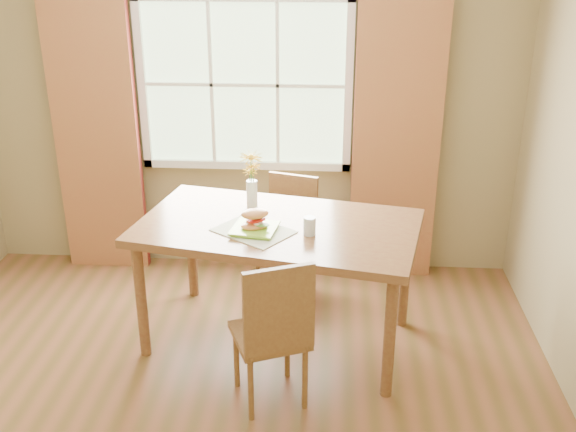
# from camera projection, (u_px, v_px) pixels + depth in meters

# --- Properties ---
(room) EXTENTS (4.24, 3.84, 2.74)m
(room) POSITION_uv_depth(u_px,v_px,m) (199.00, 193.00, 3.40)
(room) COLOR brown
(room) RESTS_ON ground
(window) EXTENTS (1.62, 0.06, 1.32)m
(window) POSITION_uv_depth(u_px,v_px,m) (245.00, 85.00, 5.06)
(window) COLOR #BBE1AA
(window) RESTS_ON room
(curtain_left) EXTENTS (0.65, 0.08, 2.20)m
(curtain_left) POSITION_uv_depth(u_px,v_px,m) (97.00, 137.00, 5.20)
(curtain_left) COLOR maroon
(curtain_left) RESTS_ON room
(curtain_right) EXTENTS (0.65, 0.08, 2.20)m
(curtain_right) POSITION_uv_depth(u_px,v_px,m) (396.00, 142.00, 5.06)
(curtain_right) COLOR maroon
(curtain_right) RESTS_ON room
(dining_table) EXTENTS (1.92, 1.32, 0.86)m
(dining_table) POSITION_uv_depth(u_px,v_px,m) (278.00, 236.00, 4.30)
(dining_table) COLOR brown
(dining_table) RESTS_ON room
(chair_near) EXTENTS (0.52, 0.52, 0.96)m
(chair_near) POSITION_uv_depth(u_px,v_px,m) (274.00, 328.00, 3.76)
(chair_near) COLOR brown
(chair_near) RESTS_ON room
(chair_far) EXTENTS (0.47, 0.47, 0.91)m
(chair_far) POSITION_uv_depth(u_px,v_px,m) (288.00, 231.00, 5.02)
(chair_far) COLOR brown
(chair_far) RESTS_ON room
(placemat) EXTENTS (0.56, 0.53, 0.01)m
(placemat) POSITION_uv_depth(u_px,v_px,m) (253.00, 231.00, 4.16)
(placemat) COLOR beige
(placemat) RESTS_ON dining_table
(plate) EXTENTS (0.31, 0.31, 0.01)m
(plate) POSITION_uv_depth(u_px,v_px,m) (255.00, 230.00, 4.16)
(plate) COLOR #8BCC33
(plate) RESTS_ON placemat
(croissant_sandwich) EXTENTS (0.21, 0.17, 0.13)m
(croissant_sandwich) POSITION_uv_depth(u_px,v_px,m) (255.00, 219.00, 4.13)
(croissant_sandwich) COLOR #EA944F
(croissant_sandwich) RESTS_ON plate
(water_glass) EXTENTS (0.08, 0.08, 0.11)m
(water_glass) POSITION_uv_depth(u_px,v_px,m) (309.00, 226.00, 4.10)
(water_glass) COLOR silver
(water_glass) RESTS_ON dining_table
(flower_vase) EXTENTS (0.15, 0.15, 0.38)m
(flower_vase) POSITION_uv_depth(u_px,v_px,m) (252.00, 175.00, 4.45)
(flower_vase) COLOR silver
(flower_vase) RESTS_ON dining_table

